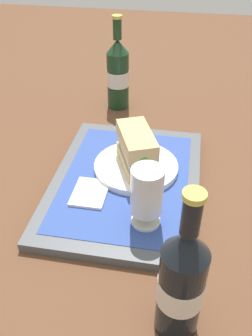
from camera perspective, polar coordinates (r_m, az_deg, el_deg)
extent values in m
plane|color=brown|center=(0.82, 0.00, -2.78)|extent=(3.00, 3.00, 0.00)
cube|color=#4C5156|center=(0.81, 0.00, -2.24)|extent=(0.44, 0.32, 0.02)
cube|color=#2D4793|center=(0.81, 0.00, -1.66)|extent=(0.38, 0.27, 0.00)
cylinder|color=white|center=(0.83, 1.57, 0.22)|extent=(0.19, 0.19, 0.01)
cube|color=tan|center=(0.82, 1.59, 1.28)|extent=(0.14, 0.11, 0.02)
cube|color=#9EA3A8|center=(0.81, 1.62, 2.43)|extent=(0.13, 0.10, 0.02)
cube|color=silver|center=(0.80, 1.63, 3.13)|extent=(0.12, 0.09, 0.01)
sphere|color=#47932D|center=(0.75, 2.57, 1.65)|extent=(0.04, 0.04, 0.04)
cube|color=tan|center=(0.79, 1.66, 4.46)|extent=(0.14, 0.11, 0.04)
cylinder|color=silver|center=(0.71, 3.07, -8.17)|extent=(0.06, 0.06, 0.01)
cylinder|color=silver|center=(0.70, 3.11, -7.31)|extent=(0.01, 0.01, 0.02)
cylinder|color=silver|center=(0.66, 3.28, -3.61)|extent=(0.06, 0.06, 0.09)
cylinder|color=gold|center=(0.67, 3.24, -4.42)|extent=(0.06, 0.06, 0.07)
cylinder|color=white|center=(0.64, 3.37, -1.75)|extent=(0.05, 0.05, 0.01)
cube|color=white|center=(0.77, -5.62, -3.86)|extent=(0.09, 0.07, 0.01)
cylinder|color=black|center=(0.54, 8.39, -18.62)|extent=(0.06, 0.06, 0.17)
cylinder|color=silver|center=(0.54, 8.47, -18.12)|extent=(0.07, 0.07, 0.05)
cone|color=black|center=(0.46, 9.52, -11.51)|extent=(0.06, 0.06, 0.04)
cylinder|color=black|center=(0.43, 10.15, -7.39)|extent=(0.02, 0.02, 0.05)
cylinder|color=#BFB74C|center=(0.41, 10.62, -4.24)|extent=(0.03, 0.03, 0.01)
cylinder|color=#19381E|center=(1.10, -1.26, 13.45)|extent=(0.06, 0.06, 0.17)
cylinder|color=silver|center=(1.10, -1.27, 13.84)|extent=(0.07, 0.07, 0.05)
cone|color=#19381E|center=(1.07, -1.34, 18.44)|extent=(0.06, 0.06, 0.04)
cylinder|color=#19381E|center=(1.05, -1.37, 20.83)|extent=(0.02, 0.02, 0.05)
cylinder|color=#BFB74C|center=(1.05, -1.40, 22.49)|extent=(0.03, 0.03, 0.01)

